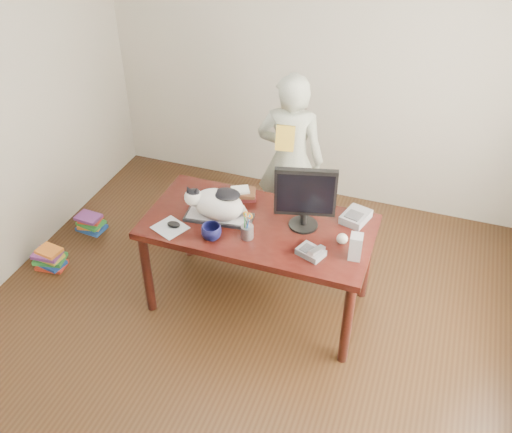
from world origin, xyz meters
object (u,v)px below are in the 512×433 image
Objects in this scene: book_stack at (242,194)px; book_pile_b at (91,223)px; desk at (262,234)px; baseball at (342,239)px; cat at (216,203)px; mouse at (174,224)px; pen_cup at (247,231)px; coffee_mug at (211,232)px; book_pile_a at (50,259)px; monitor at (305,196)px; phone at (311,252)px; calculator at (356,217)px; person at (290,161)px; speaker at (356,247)px; keyboard at (219,217)px.

book_stack is 1.66m from book_pile_b.
baseball is at bearing -8.62° from desk.
cat is 0.33m from mouse.
book_pile_b is (-1.70, 0.52, -0.74)m from pen_cup.
book_pile_a is (-1.51, 0.06, -0.72)m from coffee_mug.
book_stack is at bearing 16.86° from book_pile_a.
cat is at bearing 61.31° from mouse.
pen_cup is 0.88× the size of book_stack.
phone is (0.13, -0.27, -0.24)m from monitor.
coffee_mug is (-0.55, -0.33, -0.21)m from monitor.
calculator is at bearing 17.50° from monitor.
person is 1.89m from book_pile_b.
desk reaches higher than book_pile_b.
pen_cup is at bearing 177.60° from speaker.
book_stack is (-0.82, 0.27, -0.00)m from baseball.
book_stack is (-0.93, 0.39, -0.06)m from speaker.
phone is 1.19m from person.
keyboard is at bearing -15.03° from book_pile_b.
mouse is 0.41× the size of book_pile_a.
book_stack is at bearing 140.41° from desk.
book_pile_a is (-1.21, 0.03, -0.68)m from mouse.
cat is at bearing -171.64° from keyboard.
pen_cup reaches higher than book_stack.
phone is at bearing -19.34° from keyboard.
monitor is 1.89× the size of book_stack.
baseball is (0.62, 0.16, -0.02)m from pen_cup.
book_pile_b is at bearing 157.75° from monitor.
phone is 2.33m from book_pile_b.
pen_cup is 0.78m from calculator.
pen_cup reaches higher than book_pile_b.
phone is at bearing -14.27° from book_pile_b.
mouse is 0.45× the size of book_stack.
book_stack is 0.85m from calculator.
book_pile_a is 0.55m from book_pile_b.
book_pile_b is at bearing 171.03° from desk.
baseball is at bearing -30.03° from monitor.
mouse is 0.59m from book_stack.
person is at bearing 79.83° from coffee_mug.
book_pile_b is at bearing 177.45° from mouse.
cat is at bearing -170.59° from phone.
calculator is at bearing 11.98° from keyboard.
phone is 0.29m from speaker.
monitor is 2.30× the size of phone.
keyboard is 0.74m from phone.
person reaches higher than desk.
calculator is at bearing 95.09° from speaker.
person is (-0.02, 1.06, -0.05)m from pen_cup.
calculator is (0.32, 0.20, -0.23)m from monitor.
desk is at bearing 171.38° from baseball.
mouse is at bearing -173.41° from pen_cup.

